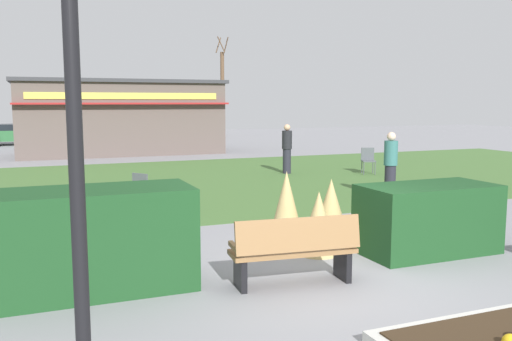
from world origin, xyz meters
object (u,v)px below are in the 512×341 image
cafe_chair_west (368,158)px  parked_car_center_slot (115,132)px  cafe_chair_center (144,189)px  tree_right_bg (222,92)px  park_bench (295,250)px  person_standing (287,148)px  parked_car_west_slot (18,134)px  person_strolling (391,165)px  food_kiosk (120,117)px  lamppost_near (73,91)px

cafe_chair_west → parked_car_center_slot: 19.41m
cafe_chair_center → tree_right_bg: bearing=67.8°
park_bench → parked_car_center_slot: bearing=87.1°
person_standing → tree_right_bg: 21.44m
cafe_chair_center → parked_car_west_slot: size_ratio=0.21×
cafe_chair_center → parked_car_west_slot: (-3.12, 22.23, 0.12)m
cafe_chair_center → person_standing: bearing=40.1°
cafe_chair_center → person_strolling: size_ratio=0.53×
person_strolling → parked_car_center_slot: person_strolling is taller
park_bench → parked_car_center_slot: size_ratio=0.40×
parked_car_center_slot → tree_right_bg: 9.14m
food_kiosk → cafe_chair_center: size_ratio=10.67×
park_bench → tree_right_bg: tree_right_bg is taller
lamppost_near → cafe_chair_west: 15.36m
parked_car_west_slot → parked_car_center_slot: bearing=0.1°
lamppost_near → tree_right_bg: 35.46m
park_bench → person_strolling: 7.26m
tree_right_bg → food_kiosk: bearing=-128.2°
park_bench → food_kiosk: (0.63, 20.03, 1.26)m
cafe_chair_west → cafe_chair_center: 9.13m
food_kiosk → person_strolling: 15.65m
person_standing → parked_car_center_slot: bearing=5.1°
person_standing → cafe_chair_west: bearing=-120.0°
cafe_chair_west → person_strolling: person_strolling is taller
food_kiosk → parked_car_center_slot: size_ratio=2.20×
food_kiosk → parked_car_west_slot: size_ratio=2.21×
parked_car_center_slot → tree_right_bg: size_ratio=0.61×
parked_car_center_slot → person_standing: bearing=-78.9°
person_standing → person_strolling: bearing=177.7°
parked_car_center_slot → cafe_chair_center: bearing=-96.1°
cafe_chair_center → person_strolling: person_strolling is taller
cafe_chair_center → tree_right_bg: (10.46, 25.68, 2.63)m
person_strolling → cafe_chair_west: bearing=73.6°
cafe_chair_west → food_kiosk: bearing=122.2°
person_strolling → parked_car_center_slot: bearing=110.0°
cafe_chair_center → lamppost_near: bearing=-104.0°
lamppost_near → cafe_chair_center: 8.04m
food_kiosk → parked_car_center_slot: (0.79, 7.80, -1.10)m
cafe_chair_west → cafe_chair_center: bearing=-155.7°
park_bench → cafe_chair_west: 11.90m
lamppost_near → tree_right_bg: tree_right_bg is taller
lamppost_near → food_kiosk: lamppost_near is taller
parked_car_west_slot → tree_right_bg: 14.23m
park_bench → tree_right_bg: (9.50, 31.28, 2.68)m
park_bench → parked_car_west_slot: (-4.08, 27.83, 0.16)m
lamppost_near → parked_car_center_slot: (4.26, 29.80, -1.87)m
lamppost_near → cafe_chair_center: lamppost_near is taller
tree_right_bg → cafe_chair_west: bearing=-95.6°
park_bench → lamppost_near: lamppost_near is taller
food_kiosk → parked_car_west_slot: bearing=121.1°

